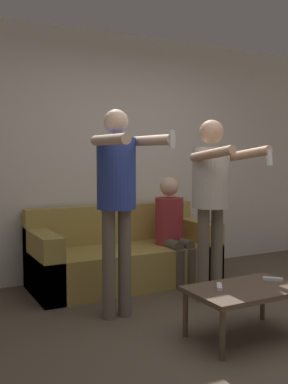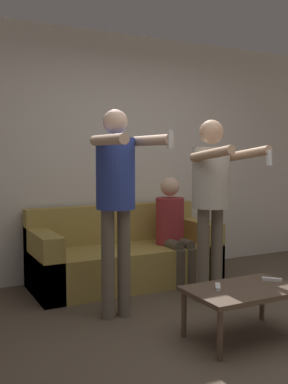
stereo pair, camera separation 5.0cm
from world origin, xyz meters
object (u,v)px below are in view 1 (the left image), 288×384
Objects in this scene: person_seated at (172,225)px; coffee_table at (245,293)px; couch at (124,257)px; person_standing_right at (212,187)px; remote_near at (273,279)px; person_standing_left at (118,187)px; remote_far at (219,287)px.

coffee_table is (-0.30, -1.54, -0.27)m from person_seated.
couch is at bearing 96.27° from coffee_table.
coffee_table is (-0.29, -0.81, -0.72)m from person_standing_right.
coffee_table is (0.19, -1.71, 0.06)m from couch.
person_seated is 8.35× the size of remote_near.
person_standing_left is at bearing 129.25° from coffee_table.
coffee_table is (0.66, -0.81, -0.75)m from person_standing_left.
coffee_table is 0.20m from remote_far.
person_standing_left is at bearing 123.14° from remote_far.
person_seated is (0.01, 0.72, -0.45)m from person_standing_right.
person_seated reaches higher than couch.
person_standing_left is 12.85× the size of remote_near.
person_standing_left is 1.12m from remote_far.
remote_near is (0.01, -1.49, -0.21)m from person_seated.
person_standing_left is 2.06× the size of coffee_table.
couch is 2.33× the size of coffee_table.
person_standing_right is 11.64× the size of remote_far.
remote_far is at bearing -108.21° from person_seated.
couch is 1.16× the size of person_standing_right.
person_seated is 1.59m from coffee_table.
person_standing_right is at bearing 91.85° from remote_near.
person_standing_right is 1.10m from remote_far.
remote_near is (0.02, -0.77, -0.67)m from person_standing_right.
person_standing_left is 1.42m from remote_near.
person_standing_left reaches higher than couch.
remote_far is (-0.48, -1.46, -0.21)m from person_seated.
couch is 1.13× the size of person_standing_left.
person_standing_left is at bearing -142.93° from person_seated.
remote_far is at bearing -122.25° from person_standing_right.
remote_far reaches higher than coffee_table.
person_standing_right is at bearing 0.20° from person_standing_left.
person_standing_right is 12.48× the size of remote_near.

